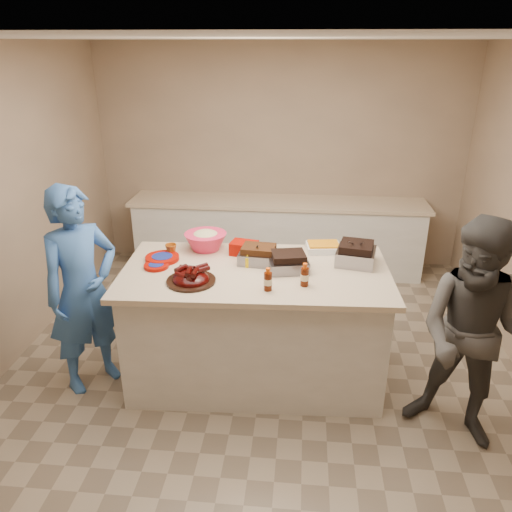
# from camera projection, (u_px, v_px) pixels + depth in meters

# --- Properties ---
(room) EXTENTS (4.50, 5.00, 2.70)m
(room) POSITION_uv_depth(u_px,v_px,m) (262.00, 371.00, 4.41)
(room) COLOR tan
(room) RESTS_ON ground
(back_counter) EXTENTS (3.60, 0.64, 0.90)m
(back_counter) POSITION_uv_depth(u_px,v_px,m) (277.00, 235.00, 6.24)
(back_counter) COLOR silver
(back_counter) RESTS_ON ground
(island) EXTENTS (2.17, 1.21, 1.01)m
(island) POSITION_uv_depth(u_px,v_px,m) (255.00, 374.00, 4.36)
(island) COLOR silver
(island) RESTS_ON ground
(rib_platter) EXTENTS (0.45, 0.45, 0.15)m
(rib_platter) POSITION_uv_depth(u_px,v_px,m) (191.00, 282.00, 3.77)
(rib_platter) COLOR #390403
(rib_platter) RESTS_ON island
(pulled_pork_tray) EXTENTS (0.33, 0.27, 0.09)m
(pulled_pork_tray) POSITION_uv_depth(u_px,v_px,m) (259.00, 263.00, 4.10)
(pulled_pork_tray) COLOR #47230F
(pulled_pork_tray) RESTS_ON island
(brisket_tray) EXTENTS (0.35, 0.31, 0.09)m
(brisket_tray) POSITION_uv_depth(u_px,v_px,m) (288.00, 270.00, 3.96)
(brisket_tray) COLOR black
(brisket_tray) RESTS_ON island
(roasting_pan) EXTENTS (0.36, 0.36, 0.12)m
(roasting_pan) POSITION_uv_depth(u_px,v_px,m) (355.00, 263.00, 4.08)
(roasting_pan) COLOR gray
(roasting_pan) RESTS_ON island
(coleslaw_bowl) EXTENTS (0.38, 0.38, 0.25)m
(coleslaw_bowl) POSITION_uv_depth(u_px,v_px,m) (206.00, 249.00, 4.36)
(coleslaw_bowl) COLOR #E0264D
(coleslaw_bowl) RESTS_ON island
(sausage_plate) EXTENTS (0.37, 0.37, 0.05)m
(sausage_plate) POSITION_uv_depth(u_px,v_px,m) (259.00, 251.00, 4.32)
(sausage_plate) COLOR silver
(sausage_plate) RESTS_ON island
(mac_cheese_dish) EXTENTS (0.31, 0.25, 0.08)m
(mac_cheese_dish) POSITION_uv_depth(u_px,v_px,m) (323.00, 251.00, 4.33)
(mac_cheese_dish) COLOR orange
(mac_cheese_dish) RESTS_ON island
(bbq_bottle_a) EXTENTS (0.06, 0.06, 0.18)m
(bbq_bottle_a) POSITION_uv_depth(u_px,v_px,m) (268.00, 290.00, 3.64)
(bbq_bottle_a) COLOR #451404
(bbq_bottle_a) RESTS_ON island
(bbq_bottle_b) EXTENTS (0.06, 0.06, 0.18)m
(bbq_bottle_b) POSITION_uv_depth(u_px,v_px,m) (304.00, 286.00, 3.71)
(bbq_bottle_b) COLOR #451404
(bbq_bottle_b) RESTS_ON island
(mustard_bottle) EXTENTS (0.04, 0.04, 0.11)m
(mustard_bottle) POSITION_uv_depth(u_px,v_px,m) (247.00, 267.00, 4.02)
(mustard_bottle) COLOR yellow
(mustard_bottle) RESTS_ON island
(sauce_bowl) EXTENTS (0.14, 0.05, 0.14)m
(sauce_bowl) POSITION_uv_depth(u_px,v_px,m) (252.00, 263.00, 4.09)
(sauce_bowl) COLOR silver
(sauce_bowl) RESTS_ON island
(plate_stack_large) EXTENTS (0.29, 0.29, 0.03)m
(plate_stack_large) POSITION_uv_depth(u_px,v_px,m) (162.00, 260.00, 4.15)
(plate_stack_large) COLOR #920900
(plate_stack_large) RESTS_ON island
(plate_stack_small) EXTENTS (0.21, 0.21, 0.03)m
(plate_stack_small) POSITION_uv_depth(u_px,v_px,m) (156.00, 268.00, 4.01)
(plate_stack_small) COLOR #920900
(plate_stack_small) RESTS_ON island
(plastic_cup) EXTENTS (0.10, 0.09, 0.10)m
(plastic_cup) POSITION_uv_depth(u_px,v_px,m) (171.00, 254.00, 4.26)
(plastic_cup) COLOR #9D4E11
(plastic_cup) RESTS_ON island
(basket_stack) EXTENTS (0.25, 0.21, 0.11)m
(basket_stack) POSITION_uv_depth(u_px,v_px,m) (244.00, 254.00, 4.26)
(basket_stack) COLOR #920900
(basket_stack) RESTS_ON island
(guest_blue) EXTENTS (1.72, 1.59, 0.41)m
(guest_blue) POSITION_uv_depth(u_px,v_px,m) (97.00, 379.00, 4.30)
(guest_blue) COLOR #3767B0
(guest_blue) RESTS_ON ground
(guest_gray) EXTENTS (1.52, 1.86, 0.64)m
(guest_gray) POSITION_uv_depth(u_px,v_px,m) (456.00, 433.00, 3.71)
(guest_gray) COLOR #484541
(guest_gray) RESTS_ON ground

